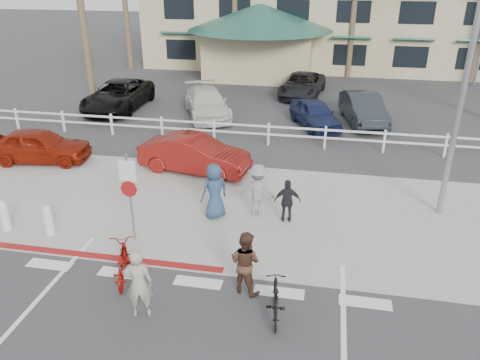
% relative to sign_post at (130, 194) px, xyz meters
% --- Properties ---
extents(ground, '(140.00, 140.00, 0.00)m').
position_rel_sign_post_xyz_m(ground, '(2.30, -2.20, -1.45)').
color(ground, '#333335').
extents(sidewalk_plaza, '(22.00, 7.00, 0.01)m').
position_rel_sign_post_xyz_m(sidewalk_plaza, '(2.30, 2.30, -1.44)').
color(sidewalk_plaza, gray).
rests_on(sidewalk_plaza, ground).
extents(cross_street, '(40.00, 5.00, 0.01)m').
position_rel_sign_post_xyz_m(cross_street, '(2.30, 6.30, -1.45)').
color(cross_street, '#333335').
rests_on(cross_street, ground).
extents(parking_lot, '(50.00, 16.00, 0.01)m').
position_rel_sign_post_xyz_m(parking_lot, '(2.30, 15.80, -1.45)').
color(parking_lot, '#333335').
rests_on(parking_lot, ground).
extents(curb_red, '(7.00, 0.25, 0.02)m').
position_rel_sign_post_xyz_m(curb_red, '(-0.70, -1.00, -1.44)').
color(curb_red, maroon).
rests_on(curb_red, ground).
extents(rail_fence, '(29.40, 0.16, 1.00)m').
position_rel_sign_post_xyz_m(rail_fence, '(2.80, 8.30, -0.95)').
color(rail_fence, silver).
rests_on(rail_fence, ground).
extents(sign_post, '(0.50, 0.10, 2.90)m').
position_rel_sign_post_xyz_m(sign_post, '(0.00, 0.00, 0.00)').
color(sign_post, gray).
rests_on(sign_post, ground).
extents(bollard_0, '(0.26, 0.26, 0.95)m').
position_rel_sign_post_xyz_m(bollard_0, '(-2.50, -0.20, -0.97)').
color(bollard_0, silver).
rests_on(bollard_0, ground).
extents(bollard_1, '(0.26, 0.26, 0.95)m').
position_rel_sign_post_xyz_m(bollard_1, '(-3.90, -0.20, -0.97)').
color(bollard_1, silver).
rests_on(bollard_1, ground).
extents(streetlight_0, '(0.60, 2.00, 9.00)m').
position_rel_sign_post_xyz_m(streetlight_0, '(8.80, 3.30, 3.05)').
color(streetlight_0, gray).
rests_on(streetlight_0, ground).
extents(bike_red, '(1.14, 1.83, 0.91)m').
position_rel_sign_post_xyz_m(bike_red, '(0.41, -1.75, -1.00)').
color(bike_red, '#860702').
rests_on(bike_red, ground).
extents(rider_red, '(0.71, 0.57, 1.69)m').
position_rel_sign_post_xyz_m(rider_red, '(1.37, -2.94, -0.61)').
color(rider_red, gray).
rests_on(rider_red, ground).
extents(bike_black, '(0.64, 1.57, 0.92)m').
position_rel_sign_post_xyz_m(bike_black, '(4.30, -2.43, -0.99)').
color(bike_black, black).
rests_on(bike_black, ground).
extents(rider_black, '(0.94, 0.84, 1.60)m').
position_rel_sign_post_xyz_m(rider_black, '(3.48, -1.66, -0.65)').
color(rider_black, '#482C1E').
rests_on(rider_black, ground).
extents(pedestrian_a, '(1.13, 0.69, 1.70)m').
position_rel_sign_post_xyz_m(pedestrian_a, '(3.20, 2.07, -0.60)').
color(pedestrian_a, gray).
rests_on(pedestrian_a, ground).
extents(pedestrian_child, '(0.84, 0.43, 1.38)m').
position_rel_sign_post_xyz_m(pedestrian_child, '(4.14, 1.86, -0.76)').
color(pedestrian_child, black).
rests_on(pedestrian_child, ground).
extents(pedestrian_b, '(1.02, 0.98, 1.76)m').
position_rel_sign_post_xyz_m(pedestrian_b, '(1.92, 1.72, -0.57)').
color(pedestrian_b, navy).
rests_on(pedestrian_b, ground).
extents(car_white_sedan, '(4.33, 2.10, 1.37)m').
position_rel_sign_post_xyz_m(car_white_sedan, '(0.37, 5.00, -0.77)').
color(car_white_sedan, maroon).
rests_on(car_white_sedan, ground).
extents(car_red_compact, '(4.10, 2.10, 1.34)m').
position_rel_sign_post_xyz_m(car_red_compact, '(-5.92, 4.80, -0.78)').
color(car_red_compact, maroon).
rests_on(car_red_compact, ground).
extents(lot_car_0, '(2.62, 5.48, 1.51)m').
position_rel_sign_post_xyz_m(lot_car_0, '(-5.97, 12.32, -0.70)').
color(lot_car_0, black).
rests_on(lot_car_0, ground).
extents(lot_car_1, '(3.68, 5.15, 1.39)m').
position_rel_sign_post_xyz_m(lot_car_1, '(-0.99, 12.01, -0.76)').
color(lot_car_1, silver).
rests_on(lot_car_1, ground).
extents(lot_car_2, '(2.96, 4.05, 1.28)m').
position_rel_sign_post_xyz_m(lot_car_2, '(4.53, 11.25, -0.81)').
color(lot_car_2, '#161F46').
rests_on(lot_car_2, ground).
extents(lot_car_3, '(2.40, 4.62, 1.45)m').
position_rel_sign_post_xyz_m(lot_car_3, '(6.82, 12.28, -0.72)').
color(lot_car_3, '#1F242B').
rests_on(lot_car_3, ground).
extents(lot_car_5, '(2.74, 5.00, 1.33)m').
position_rel_sign_post_xyz_m(lot_car_5, '(3.54, 16.98, -0.79)').
color(lot_car_5, black).
rests_on(lot_car_5, ground).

